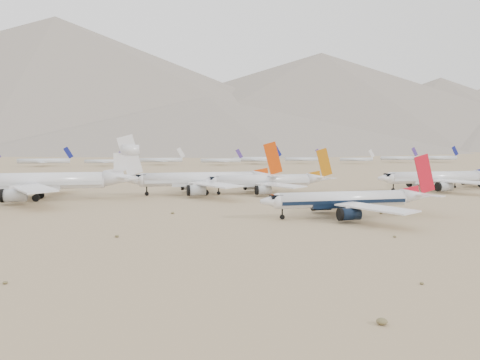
{
  "coord_description": "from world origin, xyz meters",
  "views": [
    {
      "loc": [
        -40.72,
        -111.6,
        18.94
      ],
      "look_at": [
        -6.35,
        37.76,
        7.0
      ],
      "focal_mm": 35.0,
      "sensor_mm": 36.0,
      "label": 1
    }
  ],
  "objects": [
    {
      "name": "row2_navy_widebody",
      "position": [
        80.12,
        53.9,
        5.19
      ],
      "size": [
        52.22,
        51.06,
        18.58
      ],
      "color": "white",
      "rests_on": "ground"
    },
    {
      "name": "row2_gold_tail",
      "position": [
        9.4,
        58.49,
        4.84
      ],
      "size": [
        48.64,
        47.57,
        17.32
      ],
      "color": "white",
      "rests_on": "ground"
    },
    {
      "name": "foothills",
      "position": [
        526.68,
        1100.0,
        67.15
      ],
      "size": [
        4637.5,
        1395.0,
        155.0
      ],
      "color": "slate",
      "rests_on": "ground"
    },
    {
      "name": "row2_orange_tail",
      "position": [
        -14.04,
        60.83,
        5.56
      ],
      "size": [
        55.58,
        54.37,
        19.83
      ],
      "color": "white",
      "rests_on": "ground"
    },
    {
      "name": "main_airliner",
      "position": [
        13.84,
        -1.09,
        4.48
      ],
      "size": [
        46.18,
        45.1,
        16.3
      ],
      "color": "white",
      "rests_on": "ground"
    },
    {
      "name": "row2_white_trijet",
      "position": [
        -70.22,
        55.76,
        6.44
      ],
      "size": [
        62.81,
        61.39,
        22.26
      ],
      "color": "white",
      "rests_on": "ground"
    },
    {
      "name": "ground",
      "position": [
        0.0,
        0.0,
        0.0
      ],
      "size": [
        7000.0,
        7000.0,
        0.0
      ],
      "primitive_type": "plane",
      "color": "olive",
      "rests_on": "ground"
    },
    {
      "name": "desert_scrub",
      "position": [
        -2.86,
        -33.29,
        0.3
      ],
      "size": [
        261.14,
        121.67,
        0.66
      ],
      "color": "brown",
      "rests_on": "ground"
    },
    {
      "name": "mountain_range",
      "position": [
        70.18,
        1648.01,
        190.32
      ],
      "size": [
        7354.0,
        3024.0,
        470.0
      ],
      "color": "slate",
      "rests_on": "ground"
    },
    {
      "name": "distant_storage_row",
      "position": [
        6.75,
        307.02,
        4.39
      ],
      "size": [
        572.04,
        55.77,
        14.71
      ],
      "color": "silver",
      "rests_on": "ground"
    }
  ]
}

